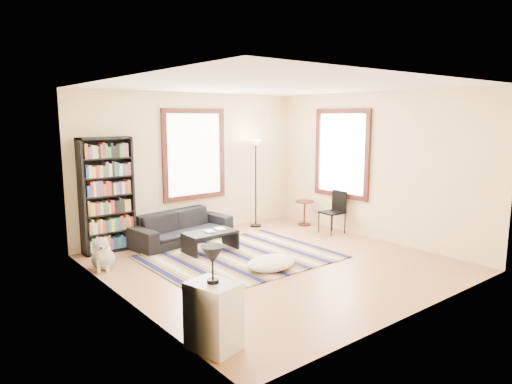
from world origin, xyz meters
TOP-DOWN VIEW (x-y plane):
  - floor at (0.00, 0.00)m, footprint 5.00×5.00m
  - ceiling at (0.00, 0.00)m, footprint 5.00×5.00m
  - wall_back at (0.00, 2.55)m, footprint 5.00×0.10m
  - wall_front at (0.00, -2.55)m, footprint 5.00×0.10m
  - wall_left at (-2.55, 0.00)m, footprint 0.10×5.00m
  - wall_right at (2.55, 0.00)m, footprint 0.10×5.00m
  - window_back at (0.00, 2.47)m, footprint 1.20×0.06m
  - window_right at (2.47, 0.80)m, footprint 0.06×1.20m
  - rug at (-0.27, 0.59)m, footprint 2.95×2.36m
  - sofa at (-0.56, 2.05)m, footprint 1.06×2.07m
  - bookshelf at (-1.85, 2.32)m, footprint 0.90×0.30m
  - coffee_table at (-0.48, 1.18)m, footprint 1.01×0.74m
  - book_a at (-0.58, 1.18)m, footprint 0.17×0.22m
  - book_b at (-0.33, 1.23)m, footprint 0.22×0.26m
  - floor_cushion at (-0.26, -0.20)m, footprint 0.89×0.72m
  - floor_lamp at (1.31, 2.15)m, footprint 0.30×0.30m
  - side_table at (2.20, 1.57)m, footprint 0.44×0.44m
  - folding_chair at (2.15, 0.73)m, footprint 0.45×0.43m
  - white_cabinet at (-2.30, -1.70)m, footprint 0.49×0.58m
  - table_lamp at (-2.30, -1.70)m, footprint 0.31×0.31m
  - dog at (-2.29, 1.43)m, footprint 0.58×0.66m

SIDE VIEW (x-z plane):
  - floor at x=0.00m, z-range -0.10..0.00m
  - rug at x=-0.27m, z-range 0.00..0.02m
  - floor_cushion at x=-0.26m, z-range 0.00..0.20m
  - coffee_table at x=-0.48m, z-range 0.00..0.36m
  - side_table at x=2.20m, z-range 0.00..0.54m
  - dog at x=-2.29m, z-range 0.00..0.55m
  - sofa at x=-0.56m, z-range 0.00..0.58m
  - white_cabinet at x=-2.30m, z-range 0.00..0.70m
  - book_b at x=-0.33m, z-range 0.36..0.38m
  - book_a at x=-0.58m, z-range 0.36..0.38m
  - folding_chair at x=2.15m, z-range 0.00..0.86m
  - table_lamp at x=-2.30m, z-range 0.70..1.08m
  - floor_lamp at x=1.31m, z-range 0.00..1.86m
  - bookshelf at x=-1.85m, z-range 0.00..2.00m
  - wall_back at x=0.00m, z-range 0.00..2.80m
  - wall_front at x=0.00m, z-range 0.00..2.80m
  - wall_left at x=-2.55m, z-range 0.00..2.80m
  - wall_right at x=2.55m, z-range 0.00..2.80m
  - window_back at x=0.00m, z-range 0.80..2.40m
  - window_right at x=2.47m, z-range 0.80..2.40m
  - ceiling at x=0.00m, z-range 2.80..2.90m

